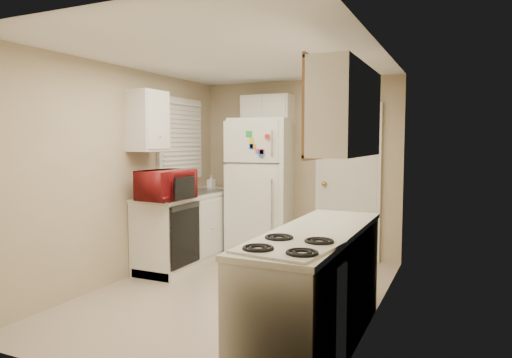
% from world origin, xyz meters
% --- Properties ---
extents(floor, '(3.80, 3.80, 0.00)m').
position_xyz_m(floor, '(0.00, 0.00, 0.00)').
color(floor, beige).
rests_on(floor, ground).
extents(ceiling, '(3.80, 3.80, 0.00)m').
position_xyz_m(ceiling, '(0.00, 0.00, 2.40)').
color(ceiling, white).
rests_on(ceiling, floor).
extents(wall_left, '(3.80, 3.80, 0.00)m').
position_xyz_m(wall_left, '(-1.40, 0.00, 1.20)').
color(wall_left, tan).
rests_on(wall_left, floor).
extents(wall_right, '(3.80, 3.80, 0.00)m').
position_xyz_m(wall_right, '(1.40, 0.00, 1.20)').
color(wall_right, tan).
rests_on(wall_right, floor).
extents(wall_back, '(2.80, 2.80, 0.00)m').
position_xyz_m(wall_back, '(0.00, 1.90, 1.20)').
color(wall_back, tan).
rests_on(wall_back, floor).
extents(wall_front, '(2.80, 2.80, 0.00)m').
position_xyz_m(wall_front, '(0.00, -1.90, 1.20)').
color(wall_front, tan).
rests_on(wall_front, floor).
extents(left_counter, '(0.60, 1.80, 0.90)m').
position_xyz_m(left_counter, '(-1.10, 0.90, 0.45)').
color(left_counter, silver).
rests_on(left_counter, floor).
extents(dishwasher, '(0.03, 0.58, 0.72)m').
position_xyz_m(dishwasher, '(-0.81, 0.30, 0.49)').
color(dishwasher, black).
rests_on(dishwasher, floor).
extents(sink, '(0.54, 0.74, 0.16)m').
position_xyz_m(sink, '(-1.10, 1.05, 0.86)').
color(sink, gray).
rests_on(sink, left_counter).
extents(microwave, '(0.64, 0.39, 0.41)m').
position_xyz_m(microwave, '(-0.97, 0.17, 1.05)').
color(microwave, maroon).
rests_on(microwave, left_counter).
extents(soap_bottle, '(0.10, 0.10, 0.20)m').
position_xyz_m(soap_bottle, '(-1.15, 1.48, 1.00)').
color(soap_bottle, silver).
rests_on(soap_bottle, left_counter).
extents(window_blinds, '(0.10, 0.98, 1.08)m').
position_xyz_m(window_blinds, '(-1.36, 1.05, 1.60)').
color(window_blinds, silver).
rests_on(window_blinds, wall_left).
extents(upper_cabinet_left, '(0.30, 0.45, 0.70)m').
position_xyz_m(upper_cabinet_left, '(-1.25, 0.22, 1.80)').
color(upper_cabinet_left, silver).
rests_on(upper_cabinet_left, wall_left).
extents(refrigerator, '(0.86, 0.84, 1.87)m').
position_xyz_m(refrigerator, '(-0.40, 1.59, 0.93)').
color(refrigerator, silver).
rests_on(refrigerator, floor).
extents(cabinet_over_fridge, '(0.70, 0.30, 0.40)m').
position_xyz_m(cabinet_over_fridge, '(-0.40, 1.75, 2.00)').
color(cabinet_over_fridge, silver).
rests_on(cabinet_over_fridge, wall_back).
extents(interior_door, '(0.86, 0.06, 2.08)m').
position_xyz_m(interior_door, '(0.70, 1.86, 1.02)').
color(interior_door, silver).
rests_on(interior_door, floor).
extents(right_counter, '(0.60, 2.00, 0.90)m').
position_xyz_m(right_counter, '(1.10, -0.80, 0.45)').
color(right_counter, silver).
rests_on(right_counter, floor).
extents(stove, '(0.60, 0.71, 0.78)m').
position_xyz_m(stove, '(1.12, -1.43, 0.39)').
color(stove, silver).
rests_on(stove, floor).
extents(upper_cabinet_right, '(0.30, 1.20, 0.70)m').
position_xyz_m(upper_cabinet_right, '(1.25, -0.50, 1.80)').
color(upper_cabinet_right, silver).
rests_on(upper_cabinet_right, wall_right).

